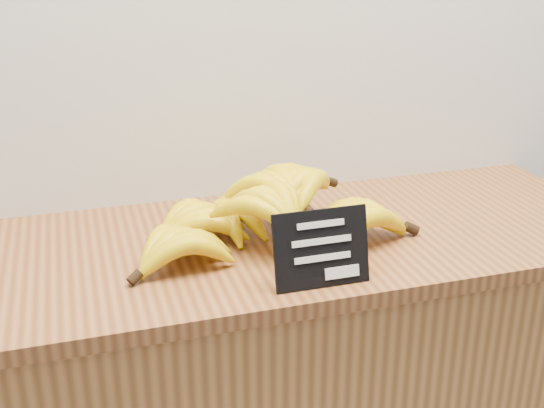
{
  "coord_description": "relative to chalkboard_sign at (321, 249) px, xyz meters",
  "views": [
    {
      "loc": [
        -0.51,
        1.57,
        1.49
      ],
      "look_at": [
        -0.16,
        2.7,
        1.02
      ],
      "focal_mm": 45.0,
      "sensor_mm": 36.0,
      "label": 1
    }
  ],
  "objects": [
    {
      "name": "counter_top",
      "position": [
        -0.04,
        0.21,
        -0.08
      ],
      "size": [
        1.49,
        0.54,
        0.03
      ],
      "primitive_type": "cube",
      "color": "brown",
      "rests_on": "counter"
    },
    {
      "name": "chalkboard_sign",
      "position": [
        0.0,
        0.0,
        0.0
      ],
      "size": [
        0.17,
        0.04,
        0.13
      ],
      "primitive_type": "cube",
      "rotation": [
        -0.24,
        0.0,
        0.0
      ],
      "color": "black",
      "rests_on": "counter_top"
    },
    {
      "name": "banana_pile",
      "position": [
        -0.04,
        0.21,
        -0.01
      ],
      "size": [
        0.57,
        0.37,
        0.13
      ],
      "color": "yellow",
      "rests_on": "counter_top"
    }
  ]
}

